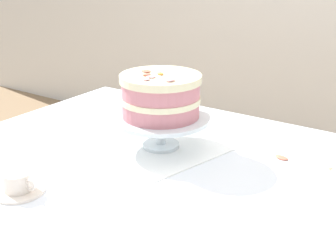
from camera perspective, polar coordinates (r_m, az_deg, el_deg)
dining_table at (r=1.23m, az=0.30°, el=-10.48°), size 1.40×1.00×0.74m
linen_napkin at (r=1.33m, az=-0.91°, el=-3.46°), size 0.39×0.39×0.00m
cake_stand at (r=1.30m, az=-0.93°, el=-0.17°), size 0.29×0.29×0.10m
layer_cake at (r=1.28m, az=-0.95°, el=3.18°), size 0.23×0.23×0.13m
teacup at (r=1.14m, az=-18.57°, el=-7.79°), size 0.12×0.12×0.05m
loose_petal_0 at (r=1.30m, az=14.31°, el=-4.66°), size 0.05×0.04×0.01m
loose_petal_2 at (r=1.27m, az=20.57°, el=-6.06°), size 0.04×0.04×0.01m
loose_petal_3 at (r=1.51m, az=-1.91°, el=-0.64°), size 0.04×0.04×0.00m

